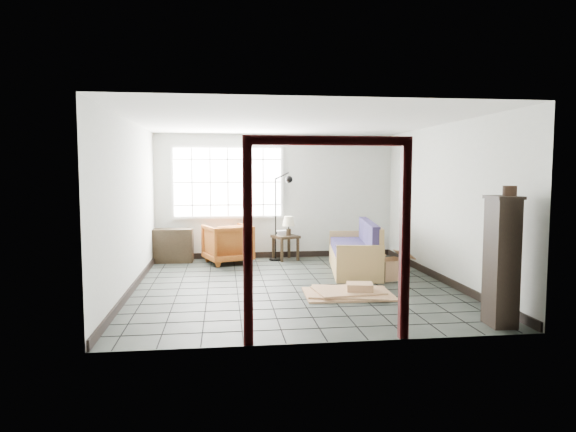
{
  "coord_description": "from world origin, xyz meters",
  "views": [
    {
      "loc": [
        -1.1,
        -8.01,
        1.84
      ],
      "look_at": [
        -0.05,
        0.3,
        1.1
      ],
      "focal_mm": 32.0,
      "sensor_mm": 36.0,
      "label": 1
    }
  ],
  "objects": [
    {
      "name": "armchair",
      "position": [
        -1.02,
        2.18,
        0.43
      ],
      "size": [
        1.05,
        1.01,
        0.86
      ],
      "primitive_type": "imported",
      "rotation": [
        0.0,
        0.0,
        3.48
      ],
      "color": "maroon",
      "rests_on": "ground"
    },
    {
      "name": "pot",
      "position": [
        2.2,
        -2.43,
        1.61
      ],
      "size": [
        0.21,
        0.21,
        0.12
      ],
      "rotation": [
        0.0,
        0.0,
        -0.43
      ],
      "color": "black",
      "rests_on": "tall_shelf"
    },
    {
      "name": "floor_lamp",
      "position": [
        0.09,
        2.36,
        0.97
      ],
      "size": [
        0.5,
        0.32,
        1.81
      ],
      "rotation": [
        0.0,
        0.0,
        0.09
      ],
      "color": "black",
      "rests_on": "ground"
    },
    {
      "name": "tall_shelf",
      "position": [
        2.15,
        -2.4,
        0.79
      ],
      "size": [
        0.34,
        0.43,
        1.55
      ],
      "rotation": [
        0.0,
        0.0,
        -0.05
      ],
      "color": "black",
      "rests_on": "ground"
    },
    {
      "name": "open_box",
      "position": [
        1.7,
        0.33,
        0.17
      ],
      "size": [
        0.9,
        0.65,
        0.46
      ],
      "rotation": [
        0.0,
        0.0,
        0.34
      ],
      "color": "#A37A4F",
      "rests_on": "ground"
    },
    {
      "name": "side_table",
      "position": [
        0.17,
        2.4,
        0.42
      ],
      "size": [
        0.6,
        0.6,
        0.51
      ],
      "rotation": [
        0.0,
        0.0,
        0.38
      ],
      "color": "black",
      "rests_on": "ground"
    },
    {
      "name": "doorway_trim",
      "position": [
        0.0,
        -2.7,
        1.38
      ],
      "size": [
        1.8,
        0.08,
        2.2
      ],
      "color": "#370C0D",
      "rests_on": "ground"
    },
    {
      "name": "window_panel",
      "position": [
        -1.0,
        2.7,
        1.6
      ],
      "size": [
        2.32,
        0.08,
        1.52
      ],
      "color": "silver",
      "rests_on": "ground"
    },
    {
      "name": "ground",
      "position": [
        0.0,
        0.0,
        0.0
      ],
      "size": [
        5.5,
        5.5,
        0.0
      ],
      "primitive_type": "plane",
      "color": "black",
      "rests_on": "ground"
    },
    {
      "name": "table_lamp",
      "position": [
        0.22,
        2.35,
        0.79
      ],
      "size": [
        0.33,
        0.33,
        0.4
      ],
      "rotation": [
        0.0,
        0.0,
        0.38
      ],
      "color": "black",
      "rests_on": "side_table"
    },
    {
      "name": "projector",
      "position": [
        0.12,
        2.47,
        0.56
      ],
      "size": [
        0.3,
        0.26,
        0.09
      ],
      "rotation": [
        0.0,
        0.0,
        0.21
      ],
      "color": "silver",
      "rests_on": "side_table"
    },
    {
      "name": "futon_sofa",
      "position": [
        1.33,
        1.03,
        0.33
      ],
      "size": [
        1.08,
        2.17,
        0.92
      ],
      "rotation": [
        0.0,
        0.0,
        -0.15
      ],
      "color": "#A8884C",
      "rests_on": "ground"
    },
    {
      "name": "console_shelf",
      "position": [
        -2.15,
        2.4,
        0.34
      ],
      "size": [
        0.88,
        0.38,
        0.68
      ],
      "rotation": [
        0.0,
        0.0,
        -0.05
      ],
      "color": "black",
      "rests_on": "ground"
    },
    {
      "name": "room_shell",
      "position": [
        0.0,
        0.03,
        1.68
      ],
      "size": [
        5.02,
        5.52,
        2.61
      ],
      "color": "#ADB1AA",
      "rests_on": "ground"
    },
    {
      "name": "cardboard_pile",
      "position": [
        0.75,
        -0.72,
        0.05
      ],
      "size": [
        1.33,
        1.08,
        0.19
      ],
      "rotation": [
        0.0,
        0.0,
        -0.09
      ],
      "color": "#A37A4F",
      "rests_on": "ground"
    }
  ]
}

